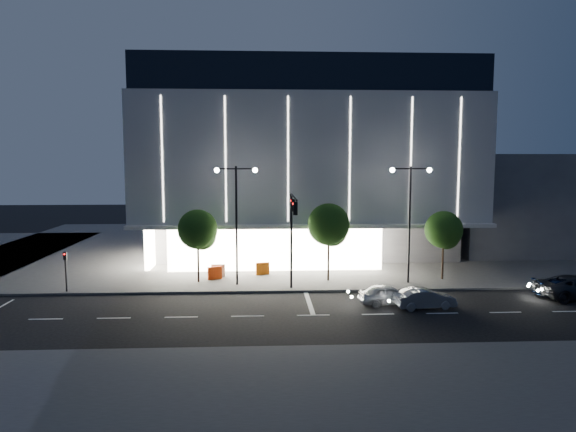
# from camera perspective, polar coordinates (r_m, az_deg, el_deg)

# --- Properties ---
(ground) EXTENTS (160.00, 160.00, 0.00)m
(ground) POSITION_cam_1_polar(r_m,az_deg,el_deg) (33.21, -0.92, -10.25)
(ground) COLOR black
(ground) RESTS_ON ground
(sidewalk_museum) EXTENTS (70.00, 40.00, 0.15)m
(sidewalk_museum) POSITION_cam_1_polar(r_m,az_deg,el_deg) (56.94, 3.32, -3.27)
(sidewalk_museum) COLOR #474747
(sidewalk_museum) RESTS_ON ground
(sidewalk_near) EXTENTS (70.00, 10.00, 0.15)m
(sidewalk_near) POSITION_cam_1_polar(r_m,az_deg,el_deg) (22.73, 13.53, -18.18)
(sidewalk_near) COLOR #474747
(sidewalk_near) RESTS_ON ground
(museum) EXTENTS (30.00, 25.80, 18.00)m
(museum) POSITION_cam_1_polar(r_m,az_deg,el_deg) (54.30, 1.44, 6.03)
(museum) COLOR #4C4C51
(museum) RESTS_ON ground
(annex_building) EXTENTS (16.00, 20.00, 10.00)m
(annex_building) POSITION_cam_1_polar(r_m,az_deg,el_deg) (62.20, 22.97, 1.62)
(annex_building) COLOR #4C4C51
(annex_building) RESTS_ON ground
(traffic_mast) EXTENTS (0.33, 5.89, 7.07)m
(traffic_mast) POSITION_cam_1_polar(r_m,az_deg,el_deg) (35.51, 0.50, -0.89)
(traffic_mast) COLOR black
(traffic_mast) RESTS_ON ground
(street_lamp_west) EXTENTS (3.16, 0.36, 9.00)m
(street_lamp_west) POSITION_cam_1_polar(r_m,az_deg,el_deg) (38.05, -5.76, 0.96)
(street_lamp_west) COLOR black
(street_lamp_west) RESTS_ON ground
(street_lamp_east) EXTENTS (3.16, 0.36, 9.00)m
(street_lamp_east) POSITION_cam_1_polar(r_m,az_deg,el_deg) (39.57, 13.40, 1.02)
(street_lamp_east) COLOR black
(street_lamp_east) RESTS_ON ground
(ped_signal_far) EXTENTS (0.22, 0.24, 3.00)m
(ped_signal_far) POSITION_cam_1_polar(r_m,az_deg,el_deg) (39.65, -23.48, -5.26)
(ped_signal_far) COLOR black
(ped_signal_far) RESTS_ON ground
(tree_left) EXTENTS (3.02, 3.02, 5.72)m
(tree_left) POSITION_cam_1_polar(r_m,az_deg,el_deg) (39.54, -9.96, -1.71)
(tree_left) COLOR black
(tree_left) RESTS_ON ground
(tree_mid) EXTENTS (3.25, 3.25, 6.15)m
(tree_mid) POSITION_cam_1_polar(r_m,az_deg,el_deg) (39.52, 4.57, -1.21)
(tree_mid) COLOR black
(tree_mid) RESTS_ON ground
(tree_right) EXTENTS (2.91, 2.91, 5.51)m
(tree_right) POSITION_cam_1_polar(r_m,az_deg,el_deg) (41.69, 16.93, -1.69)
(tree_right) COLOR black
(tree_right) RESTS_ON ground
(car_lead) EXTENTS (4.01, 1.96, 1.32)m
(car_lead) POSITION_cam_1_polar(r_m,az_deg,el_deg) (34.62, 11.06, -8.55)
(car_lead) COLOR #ADB0B5
(car_lead) RESTS_ON ground
(car_second) EXTENTS (4.04, 1.83, 1.29)m
(car_second) POSITION_cam_1_polar(r_m,az_deg,el_deg) (34.24, 14.94, -8.84)
(car_second) COLOR #A0A2A7
(car_second) RESTS_ON ground
(car_third) EXTENTS (4.47, 2.23, 1.25)m
(car_third) POSITION_cam_1_polar(r_m,az_deg,el_deg) (40.51, 28.56, -7.09)
(car_third) COLOR #15264F
(car_third) RESTS_ON ground
(barrier_a) EXTENTS (1.11, 0.65, 1.00)m
(barrier_a) POSITION_cam_1_polar(r_m,az_deg,el_deg) (40.75, -8.14, -6.28)
(barrier_a) COLOR #FF420E
(barrier_a) RESTS_ON sidewalk_museum
(barrier_b) EXTENTS (1.11, 0.31, 1.00)m
(barrier_b) POSITION_cam_1_polar(r_m,az_deg,el_deg) (41.59, -7.77, -6.02)
(barrier_b) COLOR silver
(barrier_b) RESTS_ON sidewalk_museum
(barrier_c) EXTENTS (1.13, 0.56, 1.00)m
(barrier_c) POSITION_cam_1_polar(r_m,az_deg,el_deg) (42.00, -2.84, -5.86)
(barrier_c) COLOR #C7520B
(barrier_c) RESTS_ON sidewalk_museum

